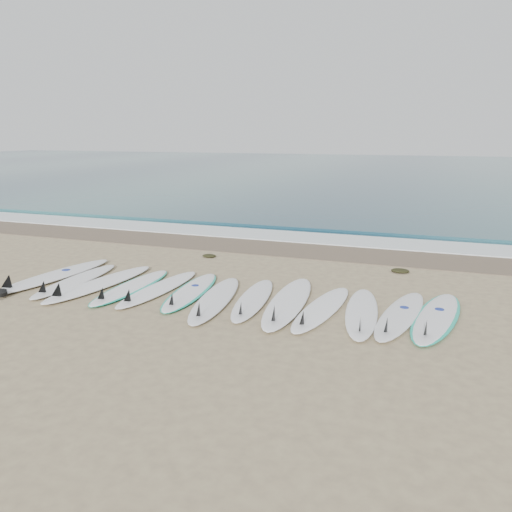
% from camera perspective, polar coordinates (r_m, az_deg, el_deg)
% --- Properties ---
extents(ground, '(120.00, 120.00, 0.00)m').
position_cam_1_polar(ground, '(8.85, -3.99, -4.81)').
color(ground, '#9A8763').
extents(ocean, '(120.00, 55.00, 0.03)m').
position_cam_1_polar(ocean, '(40.43, 14.70, 9.46)').
color(ocean, '#25525D').
rests_on(ocean, ground).
extents(wet_sand_band, '(120.00, 1.80, 0.01)m').
position_cam_1_polar(wet_sand_band, '(12.58, 3.38, 0.88)').
color(wet_sand_band, brown).
rests_on(wet_sand_band, ground).
extents(foam_band, '(120.00, 1.40, 0.04)m').
position_cam_1_polar(foam_band, '(13.90, 4.97, 2.16)').
color(foam_band, silver).
rests_on(foam_band, ground).
extents(wave_crest, '(120.00, 1.00, 0.10)m').
position_cam_1_polar(wave_crest, '(15.32, 6.38, 3.34)').
color(wave_crest, '#25525D').
rests_on(wave_crest, ground).
extents(surfboard_0, '(0.97, 2.94, 0.37)m').
position_cam_1_polar(surfboard_0, '(10.74, -22.30, -2.12)').
color(surfboard_0, white).
rests_on(surfboard_0, ground).
extents(surfboard_1, '(0.57, 2.49, 0.32)m').
position_cam_1_polar(surfboard_1, '(10.26, -20.09, -2.69)').
color(surfboard_1, white).
rests_on(surfboard_1, ground).
extents(surfboard_2, '(0.95, 2.82, 0.35)m').
position_cam_1_polar(surfboard_2, '(9.90, -17.62, -3.03)').
color(surfboard_2, white).
rests_on(surfboard_2, ground).
extents(surfboard_3, '(0.62, 2.42, 0.31)m').
position_cam_1_polar(surfboard_3, '(9.58, -14.16, -3.45)').
color(surfboard_3, white).
rests_on(surfboard_3, ground).
extents(surfboard_4, '(0.69, 2.50, 0.32)m').
position_cam_1_polar(surfboard_4, '(9.33, -11.25, -3.70)').
color(surfboard_4, white).
rests_on(surfboard_4, ground).
extents(surfboard_5, '(0.81, 2.43, 0.30)m').
position_cam_1_polar(surfboard_5, '(9.12, -7.55, -4.04)').
color(surfboard_5, white).
rests_on(surfboard_5, ground).
extents(surfboard_6, '(0.90, 2.64, 0.33)m').
position_cam_1_polar(surfboard_6, '(8.61, -4.79, -4.98)').
color(surfboard_6, white).
rests_on(surfboard_6, ground).
extents(surfboard_7, '(0.75, 2.40, 0.30)m').
position_cam_1_polar(surfboard_7, '(8.59, -0.41, -5.00)').
color(surfboard_7, white).
rests_on(surfboard_7, ground).
extents(surfboard_8, '(0.76, 2.87, 0.36)m').
position_cam_1_polar(surfboard_8, '(8.44, 3.61, -5.29)').
color(surfboard_8, white).
rests_on(surfboard_8, ground).
extents(surfboard_9, '(0.81, 2.50, 0.31)m').
position_cam_1_polar(surfboard_9, '(8.22, 7.42, -6.00)').
color(surfboard_9, white).
rests_on(surfboard_9, ground).
extents(surfboard_10, '(0.75, 2.49, 0.31)m').
position_cam_1_polar(surfboard_10, '(8.15, 11.98, -6.36)').
color(surfboard_10, white).
rests_on(surfboard_10, ground).
extents(surfboard_11, '(0.91, 2.54, 0.32)m').
position_cam_1_polar(surfboard_11, '(8.19, 16.09, -6.51)').
color(surfboard_11, white).
rests_on(surfboard_11, ground).
extents(surfboard_12, '(1.03, 2.63, 0.32)m').
position_cam_1_polar(surfboard_12, '(8.30, 19.90, -6.58)').
color(surfboard_12, white).
rests_on(surfboard_12, ground).
extents(seaweed_near, '(0.33, 0.26, 0.06)m').
position_cam_1_polar(seaweed_near, '(11.74, -5.37, 0.04)').
color(seaweed_near, black).
rests_on(seaweed_near, ground).
extents(seaweed_far, '(0.38, 0.29, 0.07)m').
position_cam_1_polar(seaweed_far, '(10.84, 16.17, -1.62)').
color(seaweed_far, black).
rests_on(seaweed_far, ground).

